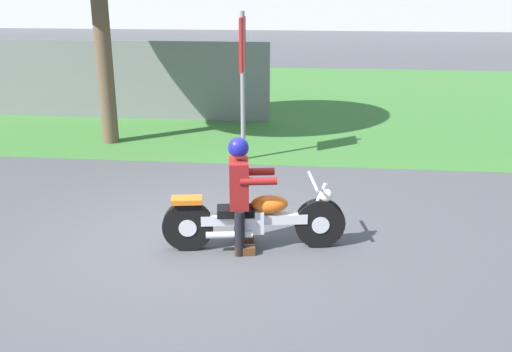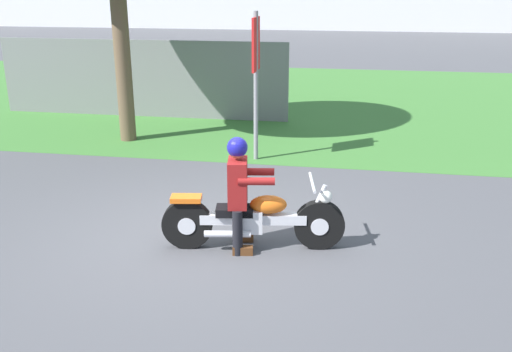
% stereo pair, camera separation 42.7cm
% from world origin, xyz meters
% --- Properties ---
extents(ground, '(120.00, 120.00, 0.00)m').
position_xyz_m(ground, '(0.00, 0.00, 0.00)').
color(ground, '#4C4C51').
extents(grass_verge, '(60.00, 12.00, 0.01)m').
position_xyz_m(grass_verge, '(0.00, 9.09, 0.00)').
color(grass_verge, '#3D7533').
rests_on(grass_verge, ground).
extents(motorcycle_lead, '(2.18, 0.71, 0.86)m').
position_xyz_m(motorcycle_lead, '(0.73, -0.18, 0.38)').
color(motorcycle_lead, black).
rests_on(motorcycle_lead, ground).
extents(rider_lead, '(0.60, 0.52, 1.38)m').
position_xyz_m(rider_lead, '(0.56, -0.21, 0.80)').
color(rider_lead, black).
rests_on(rider_lead, ground).
extents(sign_banner, '(0.08, 0.60, 2.60)m').
position_xyz_m(sign_banner, '(0.13, 3.40, 1.72)').
color(sign_banner, gray).
rests_on(sign_banner, ground).
extents(fence_segment, '(7.00, 0.06, 1.80)m').
position_xyz_m(fence_segment, '(-3.13, 6.40, 0.90)').
color(fence_segment, slate).
rests_on(fence_segment, ground).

